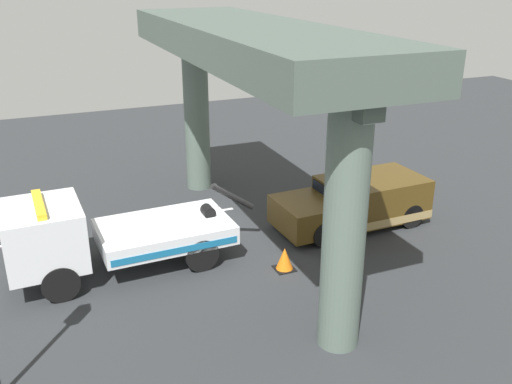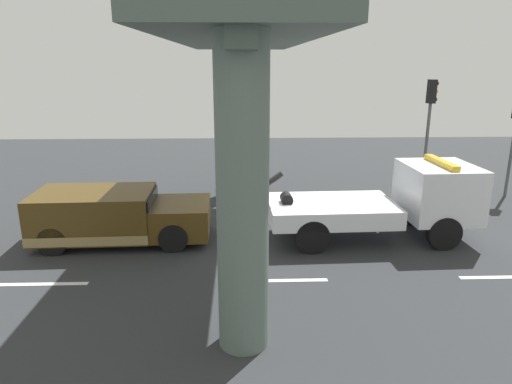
{
  "view_description": "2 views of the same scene",
  "coord_description": "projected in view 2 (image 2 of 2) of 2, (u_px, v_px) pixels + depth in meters",
  "views": [
    {
      "loc": [
        5.19,
        14.99,
        8.24
      ],
      "look_at": [
        -1.01,
        0.06,
        1.77
      ],
      "focal_mm": 39.79,
      "sensor_mm": 36.0,
      "label": 1
    },
    {
      "loc": [
        -0.85,
        -13.3,
        5.28
      ],
      "look_at": [
        -0.44,
        -0.59,
        1.69
      ],
      "focal_mm": 32.02,
      "sensor_mm": 36.0,
      "label": 2
    }
  ],
  "objects": [
    {
      "name": "tow_truck_white",
      "position": [
        393.0,
        201.0,
        14.07
      ],
      "size": [
        7.29,
        2.59,
        2.46
      ],
      "color": "white",
      "rests_on": "ground"
    },
    {
      "name": "overpass_structure",
      "position": [
        241.0,
        50.0,
        12.69
      ],
      "size": [
        3.6,
        12.94,
        6.77
      ],
      "color": "#596B60",
      "rests_on": "ground"
    },
    {
      "name": "traffic_cone_orange",
      "position": [
        233.0,
        210.0,
        15.94
      ],
      "size": [
        0.57,
        0.57,
        0.68
      ],
      "color": "orange",
      "rests_on": "ground"
    },
    {
      "name": "ground_plane",
      "position": [
        269.0,
        240.0,
        14.27
      ],
      "size": [
        60.0,
        40.0,
        0.1
      ],
      "primitive_type": "cube",
      "color": "#2D3033"
    },
    {
      "name": "towed_van_green",
      "position": [
        115.0,
        217.0,
        13.89
      ],
      "size": [
        5.27,
        2.36,
        1.58
      ],
      "color": "#4C3814",
      "rests_on": "ground"
    },
    {
      "name": "lane_stripe_west",
      "position": [
        35.0,
        284.0,
        11.31
      ],
      "size": [
        2.6,
        0.16,
        0.01
      ],
      "primitive_type": "cube",
      "color": "silver",
      "rests_on": "ground"
    },
    {
      "name": "lane_stripe_mid",
      "position": [
        276.0,
        280.0,
        11.5
      ],
      "size": [
        2.6,
        0.16,
        0.01
      ],
      "primitive_type": "cube",
      "color": "silver",
      "rests_on": "ground"
    },
    {
      "name": "traffic_light_near",
      "position": [
        430.0,
        113.0,
        17.78
      ],
      "size": [
        0.39,
        0.32,
        4.69
      ],
      "color": "#515456",
      "rests_on": "ground"
    },
    {
      "name": "lane_stripe_east",
      "position": [
        510.0,
        277.0,
        11.69
      ],
      "size": [
        2.6,
        0.16,
        0.01
      ],
      "primitive_type": "cube",
      "color": "silver",
      "rests_on": "ground"
    }
  ]
}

